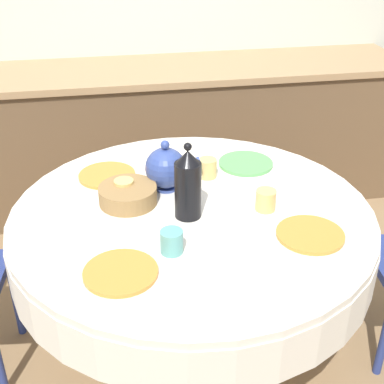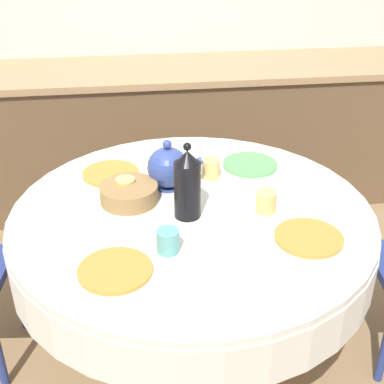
% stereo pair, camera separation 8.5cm
% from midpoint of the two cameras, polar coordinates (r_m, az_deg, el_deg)
% --- Properties ---
extents(ground_plane, '(12.00, 12.00, 0.00)m').
position_cam_midpoint_polar(ground_plane, '(2.56, -0.99, -16.54)').
color(ground_plane, '#8E704C').
extents(kitchen_counter, '(3.24, 0.64, 0.90)m').
position_cam_midpoint_polar(kitchen_counter, '(3.50, -4.93, 5.99)').
color(kitchen_counter, brown).
rests_on(kitchen_counter, ground_plane).
extents(dining_table, '(1.42, 1.42, 0.76)m').
position_cam_midpoint_polar(dining_table, '(2.15, -1.13, -4.69)').
color(dining_table, tan).
rests_on(dining_table, ground_plane).
extents(plate_near_left, '(0.25, 0.25, 0.01)m').
position_cam_midpoint_polar(plate_near_left, '(1.77, -9.00, -8.48)').
color(plate_near_left, orange).
rests_on(plate_near_left, dining_table).
extents(cup_near_left, '(0.08, 0.08, 0.08)m').
position_cam_midpoint_polar(cup_near_left, '(1.83, -3.51, -5.33)').
color(cup_near_left, '#5BA39E').
rests_on(cup_near_left, dining_table).
extents(plate_near_right, '(0.25, 0.25, 0.01)m').
position_cam_midpoint_polar(plate_near_right, '(1.96, 11.29, -4.47)').
color(plate_near_right, orange).
rests_on(plate_near_right, dining_table).
extents(cup_near_right, '(0.08, 0.08, 0.08)m').
position_cam_midpoint_polar(cup_near_right, '(2.08, 6.71, -0.88)').
color(cup_near_right, '#DBB766').
rests_on(cup_near_right, dining_table).
extents(plate_far_left, '(0.25, 0.25, 0.01)m').
position_cam_midpoint_polar(plate_far_left, '(2.36, -10.08, 1.77)').
color(plate_far_left, orange).
rests_on(plate_far_left, dining_table).
extents(cup_far_left, '(0.08, 0.08, 0.08)m').
position_cam_midpoint_polar(cup_far_left, '(2.16, -8.36, 0.24)').
color(cup_far_left, '#DBB766').
rests_on(cup_far_left, dining_table).
extents(plate_far_right, '(0.25, 0.25, 0.01)m').
position_cam_midpoint_polar(plate_far_right, '(2.43, 4.76, 3.05)').
color(plate_far_right, '#5BA85B').
rests_on(plate_far_right, dining_table).
extents(cup_far_right, '(0.08, 0.08, 0.08)m').
position_cam_midpoint_polar(cup_far_right, '(2.30, 0.61, 2.56)').
color(cup_far_right, '#DBB766').
rests_on(cup_far_right, dining_table).
extents(coffee_carafe, '(0.10, 0.10, 0.30)m').
position_cam_midpoint_polar(coffee_carafe, '(1.98, -1.67, 0.77)').
color(coffee_carafe, black).
rests_on(coffee_carafe, dining_table).
extents(teapot, '(0.23, 0.17, 0.22)m').
position_cam_midpoint_polar(teapot, '(2.19, -3.89, 2.56)').
color(teapot, '#33478E').
rests_on(teapot, dining_table).
extents(bread_basket, '(0.23, 0.23, 0.07)m').
position_cam_midpoint_polar(bread_basket, '(2.13, -7.98, -0.31)').
color(bread_basket, olive).
rests_on(bread_basket, dining_table).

